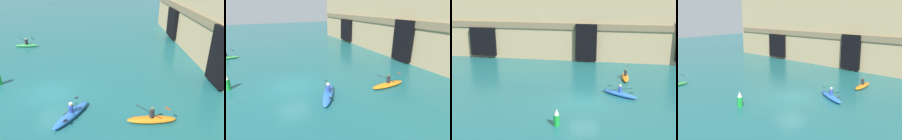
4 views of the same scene
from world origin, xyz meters
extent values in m
plane|color=#1E6066|center=(0.00, 0.00, 0.00)|extent=(120.00, 120.00, 0.00)
cube|color=tan|center=(-1.88, 17.21, 5.71)|extent=(44.60, 7.49, 11.43)
cube|color=#79674A|center=(-1.88, 13.41, 4.45)|extent=(43.70, 0.24, 0.78)
cube|color=black|center=(-14.72, 13.31, 2.19)|extent=(3.40, 0.70, 3.68)
cube|color=black|center=(-1.12, 13.31, 2.52)|extent=(2.63, 0.70, 4.59)
ellipsoid|color=blue|center=(3.06, 2.05, 0.20)|extent=(3.36, 2.35, 0.39)
cylinder|color=#2D47B7|center=(3.06, 2.05, 0.62)|extent=(0.29, 0.29, 0.46)
sphere|color=beige|center=(3.06, 2.05, 0.95)|extent=(0.20, 0.20, 0.20)
cylinder|color=silver|center=(3.06, 2.05, 1.03)|extent=(0.25, 0.25, 0.06)
cylinder|color=black|center=(3.06, 2.05, 0.65)|extent=(2.15, 0.56, 0.50)
ellipsoid|color=black|center=(4.01, 1.81, 0.44)|extent=(0.47, 0.28, 0.14)
ellipsoid|color=black|center=(2.11, 2.28, 0.85)|extent=(0.47, 0.28, 0.14)
ellipsoid|color=orange|center=(3.67, 7.13, 0.18)|extent=(0.77, 3.09, 0.37)
cylinder|color=#232328|center=(3.67, 7.13, 0.63)|extent=(0.28, 0.28, 0.51)
sphere|color=brown|center=(3.67, 7.13, 0.98)|extent=(0.19, 0.19, 0.19)
cylinder|color=#4C6B4C|center=(3.67, 7.13, 1.05)|extent=(0.23, 0.23, 0.06)
cylinder|color=black|center=(3.67, 7.13, 0.65)|extent=(0.44, 2.02, 1.07)
ellipsoid|color=#D84C19|center=(3.85, 8.02, 1.12)|extent=(0.26, 0.44, 0.24)
ellipsoid|color=#D84C19|center=(3.49, 6.24, 0.19)|extent=(0.26, 0.44, 0.24)
ellipsoid|color=green|center=(-11.48, -5.68, 0.16)|extent=(0.67, 2.86, 0.32)
ellipsoid|color=black|center=(-11.31, -4.82, 1.11)|extent=(0.25, 0.44, 0.25)
cylinder|color=green|center=(-1.54, -4.67, 0.43)|extent=(0.44, 0.44, 0.86)
camera|label=1|loc=(14.75, 4.45, 8.68)|focal=35.00mm
camera|label=2|loc=(13.60, -2.32, 6.26)|focal=28.00mm
camera|label=3|loc=(2.31, -24.91, 10.49)|focal=50.00mm
camera|label=4|loc=(14.57, -16.53, 7.75)|focal=40.00mm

